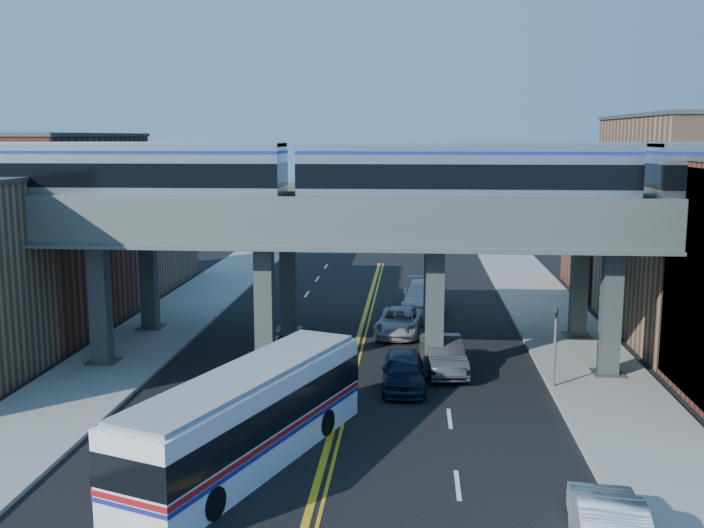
{
  "coord_description": "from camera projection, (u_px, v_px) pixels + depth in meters",
  "views": [
    {
      "loc": [
        3.02,
        -27.74,
        11.02
      ],
      "look_at": [
        0.27,
        6.43,
        5.42
      ],
      "focal_mm": 40.0,
      "sensor_mm": 36.0,
      "label": 1
    }
  ],
  "objects": [
    {
      "name": "ground",
      "position": [
        331.0,
        434.0,
        29.31
      ],
      "size": [
        120.0,
        120.0,
        0.0
      ],
      "primitive_type": "plane",
      "color": "black",
      "rests_on": "ground"
    },
    {
      "name": "sidewalk_west",
      "position": [
        128.0,
        353.0,
        40.04
      ],
      "size": [
        5.0,
        70.0,
        0.16
      ],
      "primitive_type": "cube",
      "color": "gray",
      "rests_on": "ground"
    },
    {
      "name": "sidewalk_east",
      "position": [
        587.0,
        363.0,
        38.23
      ],
      "size": [
        5.0,
        70.0,
        0.16
      ],
      "primitive_type": "cube",
      "color": "gray",
      "rests_on": "ground"
    },
    {
      "name": "building_west_b",
      "position": [
        44.0,
        232.0,
        45.62
      ],
      "size": [
        8.0,
        14.0,
        11.0
      ],
      "primitive_type": "cube",
      "color": "brown",
      "rests_on": "ground"
    },
    {
      "name": "building_west_c",
      "position": [
        126.0,
        231.0,
        58.65
      ],
      "size": [
        8.0,
        10.0,
        8.0
      ],
      "primitive_type": "cube",
      "color": "#8C6748",
      "rests_on": "ground"
    },
    {
      "name": "building_east_b",
      "position": [
        699.0,
        230.0,
        42.62
      ],
      "size": [
        8.0,
        14.0,
        12.0
      ],
      "primitive_type": "cube",
      "color": "#8C6748",
      "rests_on": "ground"
    },
    {
      "name": "building_east_c",
      "position": [
        633.0,
        229.0,
        55.65
      ],
      "size": [
        8.0,
        10.0,
        9.0
      ],
      "primitive_type": "cube",
      "color": "brown",
      "rests_on": "ground"
    },
    {
      "name": "mural_panel",
      "position": [
        702.0,
        295.0,
        31.33
      ],
      "size": [
        0.1,
        9.5,
        9.5
      ],
      "primitive_type": "cube",
      "color": "#28A6B0",
      "rests_on": "ground"
    },
    {
      "name": "elevated_viaduct_near",
      "position": [
        349.0,
        236.0,
        36.13
      ],
      "size": [
        52.0,
        3.6,
        7.4
      ],
      "color": "#3D4745",
      "rests_on": "ground"
    },
    {
      "name": "elevated_viaduct_far",
      "position": [
        359.0,
        220.0,
        43.02
      ],
      "size": [
        52.0,
        3.6,
        7.4
      ],
      "color": "#3D4745",
      "rests_on": "ground"
    },
    {
      "name": "transit_train",
      "position": [
        465.0,
        176.0,
        35.27
      ],
      "size": [
        46.55,
        2.92,
        3.4
      ],
      "color": "black",
      "rests_on": "elevated_viaduct_near"
    },
    {
      "name": "stop_sign",
      "position": [
        346.0,
        366.0,
        31.95
      ],
      "size": [
        0.76,
        0.09,
        2.63
      ],
      "color": "slate",
      "rests_on": "ground"
    },
    {
      "name": "traffic_signal",
      "position": [
        555.0,
        339.0,
        34.11
      ],
      "size": [
        0.15,
        0.18,
        4.1
      ],
      "color": "slate",
      "rests_on": "ground"
    },
    {
      "name": "transit_bus",
      "position": [
        248.0,
        419.0,
        26.47
      ],
      "size": [
        6.71,
        12.16,
        3.09
      ],
      "rotation": [
        0.0,
        0.0,
        1.21
      ],
      "color": "white",
      "rests_on": "ground"
    },
    {
      "name": "car_lane_a",
      "position": [
        404.0,
        370.0,
        34.59
      ],
      "size": [
        2.03,
        4.76,
        1.6
      ],
      "primitive_type": "imported",
      "rotation": [
        0.0,
        0.0,
        0.03
      ],
      "color": "#0D1B32",
      "rests_on": "ground"
    },
    {
      "name": "car_lane_b",
      "position": [
        444.0,
        355.0,
        36.94
      ],
      "size": [
        2.28,
        5.18,
        1.65
      ],
      "primitive_type": "imported",
      "rotation": [
        0.0,
        0.0,
        0.11
      ],
      "color": "#343437",
      "rests_on": "ground"
    },
    {
      "name": "car_lane_c",
      "position": [
        399.0,
        322.0,
        44.0
      ],
      "size": [
        2.89,
        5.4,
        1.44
      ],
      "primitive_type": "imported",
      "rotation": [
        0.0,
        0.0,
        -0.1
      ],
      "color": "silver",
      "rests_on": "ground"
    },
    {
      "name": "car_lane_d",
      "position": [
        423.0,
        297.0,
        49.86
      ],
      "size": [
        2.72,
        6.4,
        1.84
      ],
      "primitive_type": "imported",
      "rotation": [
        0.0,
        0.0,
        -0.02
      ],
      "color": "silver",
      "rests_on": "ground"
    },
    {
      "name": "car_parked_curb",
      "position": [
        609.0,
        526.0,
        20.7
      ],
      "size": [
        2.29,
        5.24,
        1.67
      ],
      "primitive_type": "imported",
      "rotation": [
        0.0,
        0.0,
        3.04
      ],
      "color": "silver",
      "rests_on": "ground"
    }
  ]
}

